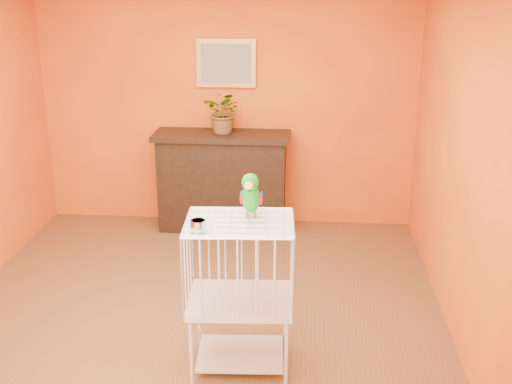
{
  "coord_description": "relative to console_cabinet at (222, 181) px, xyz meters",
  "views": [
    {
      "loc": [
        0.85,
        -4.47,
        2.64
      ],
      "look_at": [
        0.53,
        -0.53,
        1.28
      ],
      "focal_mm": 45.0,
      "sensor_mm": 36.0,
      "label": 1
    }
  ],
  "objects": [
    {
      "name": "ground",
      "position": [
        0.03,
        -2.0,
        -0.53
      ],
      "size": [
        4.5,
        4.5,
        0.0
      ],
      "primitive_type": "plane",
      "color": "brown",
      "rests_on": "ground"
    },
    {
      "name": "room_shell",
      "position": [
        0.03,
        -2.0,
        1.05
      ],
      "size": [
        4.5,
        4.5,
        4.5
      ],
      "color": "orange",
      "rests_on": "ground"
    },
    {
      "name": "console_cabinet",
      "position": [
        0.0,
        0.0,
        0.0
      ],
      "size": [
        1.42,
        0.51,
        1.05
      ],
      "color": "black",
      "rests_on": "ground"
    },
    {
      "name": "potted_plant",
      "position": [
        0.03,
        0.03,
        0.7
      ],
      "size": [
        0.53,
        0.56,
        0.35
      ],
      "primitive_type": "imported",
      "rotation": [
        0.0,
        0.0,
        -0.36
      ],
      "color": "#26722D",
      "rests_on": "console_cabinet"
    },
    {
      "name": "framed_picture",
      "position": [
        0.03,
        0.21,
        1.22
      ],
      "size": [
        0.62,
        0.04,
        0.5
      ],
      "color": "#BD8B43",
      "rests_on": "room_shell"
    },
    {
      "name": "birdcage",
      "position": [
        0.46,
        -2.57,
        0.04
      ],
      "size": [
        0.73,
        0.58,
        1.09
      ],
      "rotation": [
        0.0,
        0.0,
        0.06
      ],
      "color": "beige",
      "rests_on": "ground"
    },
    {
      "name": "feed_cup",
      "position": [
        0.22,
        -2.75,
        0.6
      ],
      "size": [
        0.1,
        0.1,
        0.07
      ],
      "primitive_type": "cylinder",
      "color": "silver",
      "rests_on": "birdcage"
    },
    {
      "name": "parrot",
      "position": [
        0.53,
        -2.5,
        0.72
      ],
      "size": [
        0.16,
        0.29,
        0.32
      ],
      "rotation": [
        0.0,
        0.0,
        -0.05
      ],
      "color": "#59544C",
      "rests_on": "birdcage"
    }
  ]
}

